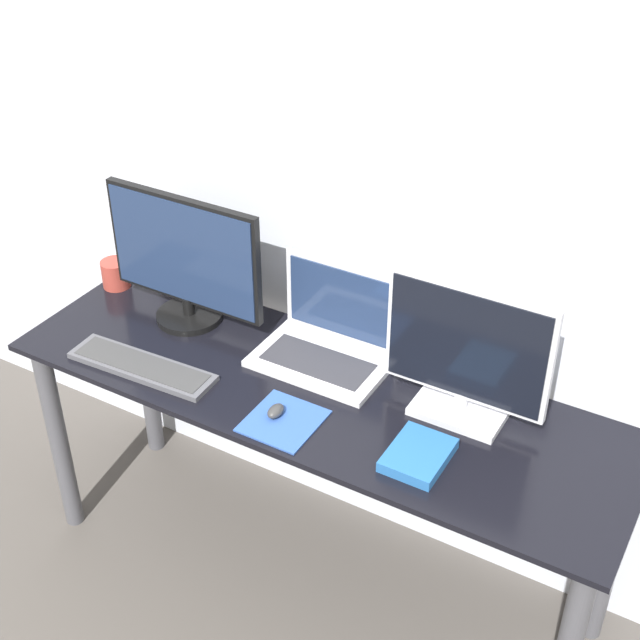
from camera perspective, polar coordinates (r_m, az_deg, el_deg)
ground_plane at (r=2.80m, az=-3.30°, el=-19.48°), size 12.00×12.00×0.00m
wall_back at (r=2.43m, az=3.79°, el=9.52°), size 7.00×0.05×2.50m
desk at (r=2.53m, az=-0.30°, el=-6.96°), size 1.76×0.55×0.74m
monitor_left at (r=2.64m, az=-8.66°, el=3.79°), size 0.52×0.20×0.40m
monitor_right at (r=2.28m, az=9.35°, el=-2.24°), size 0.44×0.17×0.38m
laptop at (r=2.52m, az=0.66°, el=-1.06°), size 0.38×0.26×0.26m
keyboard at (r=2.55m, az=-11.33°, el=-2.93°), size 0.45×0.13×0.02m
mousepad at (r=2.33m, az=-2.36°, el=-6.47°), size 0.18×0.19×0.00m
mouse at (r=2.33m, az=-2.85°, el=-5.84°), size 0.04×0.06×0.03m
book at (r=2.22m, az=6.31°, el=-8.59°), size 0.14×0.18×0.03m
mug at (r=2.93m, az=-12.94°, el=2.90°), size 0.09×0.09×0.09m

